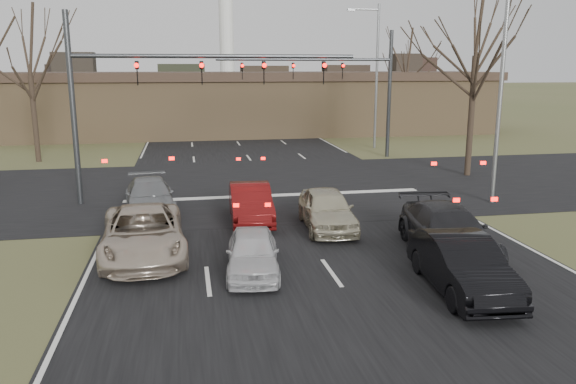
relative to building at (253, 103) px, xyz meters
name	(u,v)px	position (x,y,z in m)	size (l,w,h in m)	color
ground	(364,319)	(-2.00, -38.00, -2.67)	(360.00, 360.00, 0.00)	#4D532C
road_main	(217,113)	(-2.00, 22.00, -2.66)	(14.00, 300.00, 0.02)	black
road_cross	(269,187)	(-2.00, -23.00, -2.65)	(200.00, 14.00, 0.02)	black
building	(253,103)	(0.00, 0.00, 0.00)	(42.40, 10.40, 5.30)	olive
mast_arm_near	(153,84)	(-7.23, -25.00, 2.41)	(12.12, 0.24, 8.00)	#383A3D
mast_arm_far	(347,79)	(4.18, -15.00, 2.35)	(11.12, 0.24, 8.00)	#383A3D
streetlight_right_near	(498,71)	(6.82, -28.00, 2.92)	(2.34, 0.25, 10.00)	gray
streetlight_right_far	(374,69)	(7.32, -11.00, 2.92)	(2.34, 0.25, 10.00)	gray
tree_right_near	(479,4)	(9.00, -22.00, 6.23)	(6.90, 6.90, 11.50)	black
tree_left_far	(27,39)	(-15.00, -13.00, 4.68)	(5.70, 5.70, 9.50)	black
tree_right_far	(408,52)	(13.00, -3.00, 4.29)	(5.40, 5.40, 9.00)	black
car_silver_suv	(143,233)	(-7.35, -32.51, -1.92)	(2.49, 5.40, 1.50)	#BDAD99
car_white_sedan	(253,252)	(-4.20, -34.56, -2.05)	(1.46, 3.63, 1.24)	#BDBEC0
car_black_hatch	(462,265)	(1.00, -36.87, -1.93)	(1.56, 4.48, 1.48)	black
car_charcoal_sedan	(448,231)	(2.00, -33.99, -1.92)	(2.09, 5.15, 1.49)	black
car_grey_ahead	(150,196)	(-7.47, -27.01, -2.00)	(1.87, 4.61, 1.34)	gray
car_red_ahead	(251,203)	(-3.62, -29.06, -1.96)	(1.50, 4.30, 1.42)	#5C0D0D
car_silver_ahead	(327,209)	(-1.01, -30.55, -1.94)	(1.72, 4.28, 1.46)	#BFB89B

